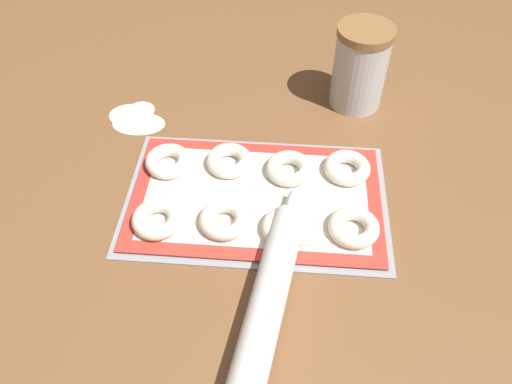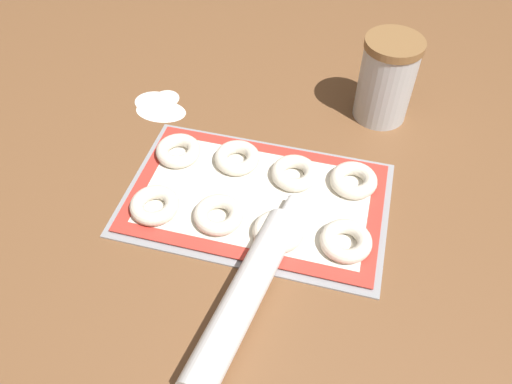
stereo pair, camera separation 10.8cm
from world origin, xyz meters
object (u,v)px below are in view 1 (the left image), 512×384
object	(u,v)px
bagel_front_mid_right	(287,227)
bagel_back_far_left	(168,161)
bagel_back_mid_right	(289,168)
flour_canister	(360,67)
bagel_back_far_right	(347,168)
rolling_pin	(269,295)
baking_tray	(256,199)
bagel_front_mid_left	(224,220)
bagel_front_far_right	(354,227)
bagel_back_mid_left	(229,161)
bagel_front_far_left	(157,219)

from	to	relation	value
bagel_front_mid_right	bagel_back_far_left	distance (m)	0.28
bagel_back_mid_right	flour_canister	bearing A→B (deg)	60.43
bagel_back_mid_right	bagel_back_far_right	xyz separation A→B (m)	(0.11, 0.01, 0.00)
bagel_front_mid_right	flour_canister	xyz separation A→B (m)	(0.14, 0.39, 0.07)
bagel_front_mid_right	rolling_pin	world-z (taller)	rolling_pin
baking_tray	bagel_front_mid_left	bearing A→B (deg)	-126.55
bagel_back_mid_right	bagel_front_far_right	bearing A→B (deg)	-48.71
bagel_front_mid_left	rolling_pin	size ratio (longest dim) A/B	0.21
bagel_front_far_right	bagel_back_mid_left	size ratio (longest dim) A/B	1.00
baking_tray	bagel_back_mid_right	distance (m)	0.09
baking_tray	bagel_back_far_left	size ratio (longest dim) A/B	5.46
bagel_back_mid_right	bagel_back_far_right	distance (m)	0.11
bagel_front_far_left	bagel_front_far_right	bearing A→B (deg)	1.45
bagel_front_mid_right	rolling_pin	xyz separation A→B (m)	(-0.02, -0.14, 0.00)
rolling_pin	bagel_front_mid_right	bearing A→B (deg)	80.66
bagel_front_mid_left	bagel_front_mid_right	world-z (taller)	same
bagel_back_far_left	bagel_back_mid_left	bearing A→B (deg)	5.14
bagel_front_mid_left	bagel_front_mid_right	xyz separation A→B (m)	(0.11, -0.01, 0.00)
bagel_front_mid_right	bagel_back_mid_left	world-z (taller)	same
bagel_front_mid_right	bagel_back_mid_right	xyz separation A→B (m)	(-0.00, 0.14, 0.00)
bagel_back_mid_left	flour_canister	bearing A→B (deg)	42.36
bagel_front_far_left	bagel_front_mid_right	xyz separation A→B (m)	(0.23, -0.00, 0.00)
bagel_front_far_right	bagel_back_far_left	xyz separation A→B (m)	(-0.35, 0.13, 0.00)
bagel_back_mid_right	flour_canister	world-z (taller)	flour_canister
bagel_back_mid_left	rolling_pin	bearing A→B (deg)	-71.79
bagel_front_mid_left	bagel_back_far_right	size ratio (longest dim) A/B	1.00
bagel_front_far_left	flour_canister	world-z (taller)	flour_canister
bagel_back_mid_left	rolling_pin	xyz separation A→B (m)	(0.10, -0.29, 0.00)
bagel_front_mid_left	flour_canister	bearing A→B (deg)	56.75
bagel_front_far_left	bagel_back_far_right	size ratio (longest dim) A/B	1.00
baking_tray	flour_canister	world-z (taller)	flour_canister
bagel_back_mid_right	rolling_pin	size ratio (longest dim) A/B	0.21
bagel_front_mid_left	bagel_front_mid_right	size ratio (longest dim) A/B	1.00
bagel_front_mid_right	bagel_back_far_left	bearing A→B (deg)	148.72
bagel_front_far_left	bagel_back_mid_left	world-z (taller)	same
bagel_front_mid_left	bagel_back_far_left	xyz separation A→B (m)	(-0.13, 0.13, 0.00)
bagel_back_mid_left	rolling_pin	distance (m)	0.31
baking_tray	bagel_back_mid_left	size ratio (longest dim) A/B	5.46
bagel_back_far_right	rolling_pin	size ratio (longest dim) A/B	0.21
rolling_pin	bagel_front_mid_left	bearing A→B (deg)	121.20
bagel_front_mid_right	bagel_front_far_right	xyz separation A→B (m)	(0.12, 0.01, 0.00)
rolling_pin	bagel_back_far_left	bearing A→B (deg)	127.36
bagel_back_far_right	bagel_back_mid_right	bearing A→B (deg)	-174.80
rolling_pin	bagel_front_far_right	bearing A→B (deg)	46.61
bagel_front_mid_left	bagel_back_mid_left	distance (m)	0.15
bagel_front_far_right	flour_canister	size ratio (longest dim) A/B	0.49
bagel_back_far_left	flour_canister	distance (m)	0.45
bagel_back_mid_right	rolling_pin	xyz separation A→B (m)	(-0.02, -0.28, 0.00)
bagel_front_far_right	rolling_pin	bearing A→B (deg)	-133.39
bagel_front_far_right	flour_canister	world-z (taller)	flour_canister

